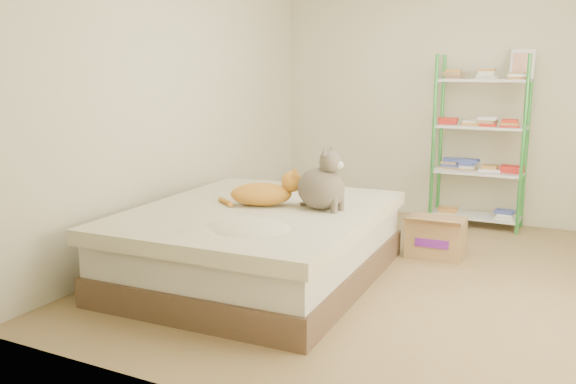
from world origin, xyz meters
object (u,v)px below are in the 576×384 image
Objects in this scene: orange_cat at (261,191)px; grey_cat at (321,179)px; bed at (258,243)px; cardboard_box at (436,237)px; white_bin at (306,193)px; shelf_unit at (480,142)px.

grey_cat reaches higher than orange_cat.
cardboard_box is at bearing 45.01° from bed.
grey_cat is (0.43, 0.18, 0.50)m from bed.
orange_cat reaches higher than bed.
white_bin is at bearing 35.27° from grey_cat.
shelf_unit is at bearing -11.67° from grey_cat.
grey_cat is 0.95× the size of cardboard_box.
bed is at bearing -103.14° from orange_cat.
orange_cat reaches higher than white_bin.
grey_cat is 2.49m from white_bin.
shelf_unit is 1.38m from cardboard_box.
grey_cat is 2.30m from shelf_unit.
shelf_unit reaches higher than cardboard_box.
grey_cat is at bearing -109.30° from shelf_unit.
bed is at bearing -116.82° from shelf_unit.
orange_cat reaches higher than cardboard_box.
grey_cat is at bearing -126.02° from cardboard_box.
shelf_unit reaches higher than bed.
shelf_unit is (1.21, 2.27, 0.20)m from orange_cat.
shelf_unit is (1.19, 2.36, 0.58)m from bed.
white_bin is at bearing -179.06° from shelf_unit.
shelf_unit is at bearing 34.92° from orange_cat.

